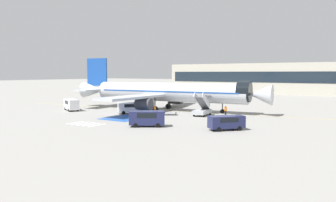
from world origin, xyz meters
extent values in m
plane|color=gray|center=(0.00, 0.00, 0.00)|extent=(600.00, 600.00, 0.00)
cube|color=gold|center=(-0.44, -0.39, 0.00)|extent=(76.32, 10.36, 0.01)
cube|color=#2856A8|center=(-0.44, -12.79, 0.00)|extent=(6.46, 10.33, 0.01)
cube|color=silver|center=(-3.44, -22.58, 0.00)|extent=(0.44, 3.60, 0.01)
cube|color=silver|center=(-2.24, -22.58, 0.00)|extent=(0.44, 3.60, 0.01)
cube|color=silver|center=(-1.04, -22.58, 0.00)|extent=(0.44, 3.60, 0.01)
cube|color=silver|center=(0.16, -22.58, 0.00)|extent=(0.44, 3.60, 0.01)
cube|color=silver|center=(1.36, -22.58, 0.00)|extent=(0.44, 3.60, 0.01)
cylinder|color=#B7BCC4|center=(-0.44, -0.39, 3.86)|extent=(33.20, 8.23, 3.91)
cone|color=#B7BCC4|center=(18.03, 2.07, 3.86)|extent=(4.77, 4.36, 3.83)
cone|color=#B7BCC4|center=(-19.68, -2.96, 3.86)|extent=(6.31, 4.49, 3.75)
cylinder|color=black|center=(15.13, 1.68, 4.35)|extent=(2.85, 4.22, 3.95)
cube|color=#19479E|center=(-0.44, -0.39, 4.06)|extent=(30.59, 7.96, 0.24)
cube|color=#B7BCC4|center=(-4.81, 7.65, 3.28)|extent=(8.90, 16.98, 0.44)
cylinder|color=#38383D|center=(-3.13, 6.49, 1.85)|extent=(3.34, 2.73, 2.35)
cube|color=#B7BCC4|center=(-2.55, -9.30, 3.28)|extent=(4.81, 16.35, 0.44)
cylinder|color=#38383D|center=(-1.24, -7.74, 1.85)|extent=(3.34, 2.73, 2.35)
cube|color=#19479E|center=(-18.81, -2.84, 8.02)|extent=(5.47, 1.08, 6.36)
cube|color=#B7BCC4|center=(-18.72, 0.92, 4.06)|extent=(4.31, 6.66, 0.24)
cube|color=#B7BCC4|center=(-17.74, -6.44, 4.06)|extent=(4.31, 6.66, 0.24)
cylinder|color=#38383D|center=(11.00, 1.13, 1.95)|extent=(0.20, 0.20, 3.05)
cylinder|color=black|center=(11.00, 1.13, 0.42)|extent=(0.87, 0.39, 0.84)
cylinder|color=#38383D|center=(-2.45, 2.42, 1.91)|extent=(0.24, 0.24, 2.73)
cylinder|color=black|center=(-2.45, 2.42, 0.55)|extent=(1.17, 0.74, 1.10)
cylinder|color=#38383D|center=(-1.65, -3.64, 1.91)|extent=(0.24, 0.24, 2.73)
cylinder|color=black|center=(-1.65, -3.64, 0.55)|extent=(1.17, 0.74, 1.10)
cube|color=#ADB2BA|center=(9.15, -3.71, 0.70)|extent=(2.81, 5.05, 0.70)
cylinder|color=black|center=(8.00, -2.17, 0.35)|extent=(0.31, 0.72, 0.70)
cylinder|color=black|center=(9.85, -1.92, 0.35)|extent=(0.31, 0.72, 0.70)
cylinder|color=black|center=(8.44, -5.50, 0.35)|extent=(0.31, 0.72, 0.70)
cylinder|color=black|center=(10.30, -5.25, 0.35)|extent=(0.31, 0.72, 0.70)
cube|color=#4C4C51|center=(9.15, -3.71, 2.29)|extent=(1.97, 4.32, 2.62)
cube|color=#4C4C51|center=(8.85, -1.45, 3.53)|extent=(1.78, 1.31, 0.12)
cube|color=silver|center=(8.39, -3.81, 2.77)|extent=(0.66, 4.54, 3.30)
cube|color=silver|center=(9.91, -3.61, 2.77)|extent=(0.66, 4.54, 3.30)
cube|color=#38383D|center=(-8.09, 25.32, 0.78)|extent=(9.78, 2.77, 0.60)
cube|color=silver|center=(-3.34, 25.19, 1.28)|extent=(2.23, 2.43, 1.60)
cube|color=black|center=(-2.26, 25.16, 1.60)|extent=(0.10, 2.00, 0.70)
cylinder|color=#B7BCC4|center=(-8.52, 25.33, 2.18)|extent=(6.75, 2.39, 2.21)
cylinder|color=gold|center=(-8.52, 25.33, 2.18)|extent=(0.41, 2.26, 2.25)
cylinder|color=black|center=(-3.74, 26.38, 0.48)|extent=(0.97, 0.31, 0.96)
cylinder|color=black|center=(-3.80, 24.01, 0.48)|extent=(0.97, 0.31, 0.96)
cylinder|color=black|center=(-8.59, 26.52, 0.48)|extent=(0.97, 0.31, 0.96)
cylinder|color=black|center=(-8.66, 24.15, 0.48)|extent=(0.97, 0.31, 0.96)
cylinder|color=black|center=(-11.29, 26.60, 0.48)|extent=(0.97, 0.31, 0.96)
cylinder|color=black|center=(-11.36, 24.22, 0.48)|extent=(0.97, 0.31, 0.96)
cube|color=#1E234C|center=(19.20, -15.70, 1.16)|extent=(4.64, 4.91, 1.67)
cube|color=black|center=(19.20, -15.70, 1.52)|extent=(3.21, 3.28, 0.60)
cylinder|color=black|center=(19.54, -13.99, 0.32)|extent=(0.57, 0.61, 0.64)
cylinder|color=black|center=(20.85, -15.14, 0.32)|extent=(0.57, 0.61, 0.64)
cylinder|color=black|center=(17.55, -16.26, 0.32)|extent=(0.57, 0.61, 0.64)
cylinder|color=black|center=(18.86, -17.41, 0.32)|extent=(0.57, 0.61, 0.64)
cube|color=silver|center=(-17.22, -11.82, 1.33)|extent=(5.58, 4.10, 2.02)
cube|color=black|center=(-17.22, -11.82, 1.77)|extent=(3.48, 3.08, 0.73)
cylinder|color=black|center=(-15.36, -11.72, 0.32)|extent=(0.66, 0.46, 0.64)
cylinder|color=black|center=(-16.16, -13.35, 0.32)|extent=(0.66, 0.46, 0.64)
cylinder|color=black|center=(-18.27, -10.28, 0.32)|extent=(0.66, 0.46, 0.64)
cylinder|color=black|center=(-19.08, -11.91, 0.32)|extent=(0.66, 0.46, 0.64)
cube|color=#1E234C|center=(8.35, -19.35, 1.31)|extent=(5.33, 4.50, 1.98)
cube|color=black|center=(8.35, -19.35, 1.75)|extent=(3.45, 3.23, 0.71)
cylinder|color=black|center=(9.15, -17.71, 0.32)|extent=(0.64, 0.53, 0.64)
cylinder|color=black|center=(10.17, -19.20, 0.32)|extent=(0.64, 0.53, 0.64)
cylinder|color=black|center=(6.53, -19.50, 0.32)|extent=(0.64, 0.53, 0.64)
cylinder|color=black|center=(7.54, -20.99, 0.32)|extent=(0.64, 0.53, 0.64)
cube|color=silver|center=(-3.78, -8.73, 1.21)|extent=(4.57, 4.87, 1.79)
cube|color=black|center=(-3.78, -8.73, 1.61)|extent=(3.18, 3.25, 0.64)
cylinder|color=black|center=(-4.11, -10.43, 0.32)|extent=(0.57, 0.61, 0.64)
cylinder|color=black|center=(-5.41, -9.30, 0.32)|extent=(0.57, 0.61, 0.64)
cylinder|color=black|center=(-2.15, -8.17, 0.32)|extent=(0.57, 0.61, 0.64)
cylinder|color=black|center=(-3.46, -7.04, 0.32)|extent=(0.57, 0.61, 0.64)
cube|color=gray|center=(3.83, -6.37, 0.26)|extent=(3.00, 2.62, 0.12)
cylinder|color=black|center=(3.26, -7.45, 0.20)|extent=(0.39, 0.29, 0.40)
cylinder|color=black|center=(2.61, -6.35, 0.20)|extent=(0.39, 0.29, 0.40)
cylinder|color=black|center=(5.05, -6.38, 0.20)|extent=(0.39, 0.29, 0.40)
cylinder|color=black|center=(4.39, -5.28, 0.20)|extent=(0.39, 0.29, 0.40)
cylinder|color=gray|center=(3.16, -7.57, 0.59)|extent=(0.05, 0.05, 0.55)
cylinder|color=gray|center=(2.45, -6.39, 0.59)|extent=(0.05, 0.05, 0.55)
cylinder|color=gray|center=(5.21, -6.34, 0.59)|extent=(0.05, 0.05, 0.55)
cylinder|color=gray|center=(4.50, -5.16, 0.59)|extent=(0.05, 0.05, 0.55)
cylinder|color=#191E38|center=(0.45, -6.39, 0.39)|extent=(0.14, 0.14, 0.77)
cylinder|color=#191E38|center=(0.30, -6.48, 0.39)|extent=(0.14, 0.14, 0.77)
cube|color=orange|center=(0.38, -6.43, 1.08)|extent=(0.47, 0.42, 0.61)
cube|color=silver|center=(0.38, -6.43, 1.08)|extent=(0.49, 0.43, 0.06)
sphere|color=tan|center=(0.38, -6.43, 1.49)|extent=(0.21, 0.21, 0.21)
cylinder|color=#191E38|center=(13.09, -1.89, 0.46)|extent=(0.14, 0.14, 0.91)
cylinder|color=#191E38|center=(12.99, -2.03, 0.46)|extent=(0.14, 0.14, 0.91)
cube|color=orange|center=(13.04, -1.96, 1.27)|extent=(0.43, 0.47, 0.72)
cube|color=silver|center=(13.04, -1.96, 1.27)|extent=(0.44, 0.48, 0.06)
sphere|color=brown|center=(13.04, -1.96, 1.76)|extent=(0.25, 0.25, 0.25)
cone|color=orange|center=(15.38, -6.74, 0.31)|extent=(0.55, 0.55, 0.61)
cylinder|color=white|center=(15.38, -6.74, 0.34)|extent=(0.30, 0.30, 0.07)
cone|color=orange|center=(-7.21, -3.35, 0.31)|extent=(0.56, 0.56, 0.62)
cylinder|color=white|center=(-7.21, -3.35, 0.34)|extent=(0.31, 0.31, 0.07)
cube|color=#B2AD9E|center=(0.51, 70.04, 5.75)|extent=(84.34, 12.00, 11.51)
cube|color=#19232D|center=(0.51, 63.99, 6.33)|extent=(80.96, 0.10, 4.03)
camera|label=1|loc=(37.17, -56.97, 7.81)|focal=35.00mm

